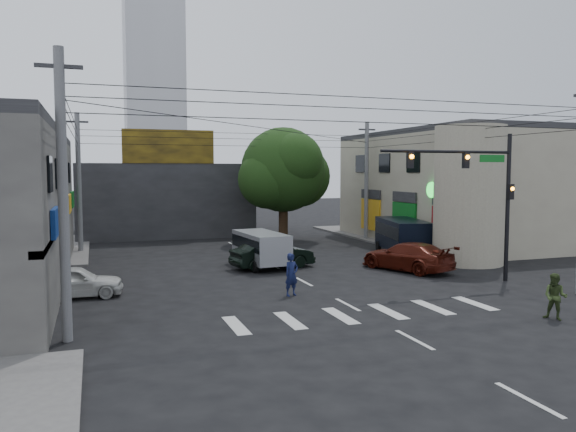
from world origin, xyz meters
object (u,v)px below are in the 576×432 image
dark_sedan (273,255)px  navy_van (402,237)px  utility_pole_near_left (63,197)px  utility_pole_far_left (79,183)px  street_tree (283,170)px  pedestrian_olive (555,297)px  traffic_officer (291,275)px  utility_pole_far_right (366,181)px  silver_minivan (261,250)px  traffic_gantry (480,183)px  white_compact (74,282)px  maroon_sedan (407,256)px

dark_sedan → navy_van: size_ratio=0.80×
utility_pole_near_left → utility_pole_far_left: size_ratio=1.00×
street_tree → pedestrian_olive: street_tree is taller
traffic_officer → pedestrian_olive: bearing=-59.8°
utility_pole_near_left → navy_van: bearing=33.0°
utility_pole_far_right → silver_minivan: size_ratio=1.96×
street_tree → traffic_officer: bearing=-107.5°
navy_van → utility_pole_far_right: bearing=4.2°
street_tree → utility_pole_far_right: (6.50, -1.00, -0.87)m
utility_pole_far_left → traffic_officer: 19.26m
traffic_gantry → white_compact: (-18.32, 3.04, -4.14)m
traffic_gantry → dark_sedan: size_ratio=1.49×
white_compact → traffic_gantry: bearing=-97.3°
maroon_sedan → pedestrian_olive: 10.66m
utility_pole_far_left → dark_sedan: 14.67m
traffic_gantry → street_tree: bearing=102.0°
dark_sedan → white_compact: dark_sedan is taller
utility_pole_far_left → navy_van: size_ratio=1.52×
street_tree → utility_pole_near_left: 25.95m
dark_sedan → white_compact: bearing=102.8°
street_tree → silver_minivan: bearing=-115.0°
white_compact → traffic_officer: traffic_officer is taller
traffic_gantry → dark_sedan: traffic_gantry is taller
utility_pole_far_left → navy_van: bearing=-21.4°
maroon_sedan → traffic_officer: traffic_officer is taller
utility_pole_far_left → maroon_sedan: 21.61m
street_tree → traffic_officer: (-5.59, -17.68, -4.54)m
maroon_sedan → navy_van: 5.90m
dark_sedan → white_compact: size_ratio=1.18×
silver_minivan → pedestrian_olive: bearing=-159.0°
utility_pole_near_left → utility_pole_far_left: 20.50m
utility_pole_far_right → navy_van: (-1.30, -7.70, -3.46)m
utility_pole_near_left → utility_pole_far_right: (21.00, 20.50, 0.00)m
traffic_officer → silver_minivan: bearing=65.7°
traffic_gantry → utility_pole_near_left: size_ratio=0.78×
white_compact → maroon_sedan: bearing=-84.3°
utility_pole_near_left → white_compact: 7.61m
silver_minivan → traffic_officer: 7.49m
street_tree → utility_pole_far_left: size_ratio=0.95×
silver_minivan → traffic_officer: (-0.81, -7.44, -0.05)m
utility_pole_far_left → utility_pole_far_right: 21.00m
utility_pole_far_right → traffic_officer: (-12.09, -16.68, -3.67)m
dark_sedan → traffic_officer: (-1.31, -6.89, 0.16)m
silver_minivan → pedestrian_olive: (6.92, -14.31, -0.13)m
street_tree → utility_pole_far_left: 14.56m
utility_pole_far_right → utility_pole_far_left: bearing=180.0°
utility_pole_near_left → utility_pole_far_left: (0.00, 20.50, 0.00)m
traffic_officer → pedestrian_olive: traffic_officer is taller
dark_sedan → silver_minivan: 0.78m
traffic_officer → utility_pole_near_left: bearing=-174.9°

